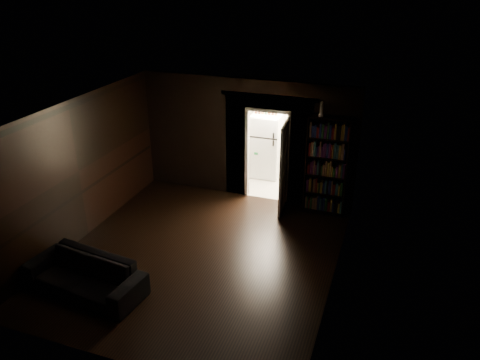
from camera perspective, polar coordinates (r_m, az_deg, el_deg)
name	(u,v)px	position (r m, az deg, el deg)	size (l,w,h in m)	color
ground	(200,256)	(9.03, -4.93, -9.22)	(5.50, 5.50, 0.00)	black
room_walls	(218,154)	(9.12, -2.65, 3.18)	(5.02, 5.61, 2.84)	black
kitchen_alcove	(280,135)	(11.63, 4.88, 5.51)	(2.20, 1.80, 2.60)	beige
sofa	(84,270)	(8.35, -18.47, -10.42)	(2.08, 0.90, 0.80)	black
bookshelf	(327,166)	(10.21, 10.50, 1.68)	(0.90, 0.32, 2.20)	black
refrigerator	(266,146)	(12.00, 3.24, 4.22)	(0.74, 0.68, 1.65)	white
door	(284,168)	(10.17, 5.33, 1.46)	(0.85, 0.05, 2.05)	white
figurine	(321,109)	(9.78, 9.90, 8.54)	(0.11, 0.11, 0.32)	white
bottles	(266,109)	(11.70, 3.20, 8.67)	(0.70, 0.09, 0.28)	black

